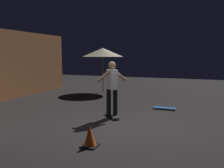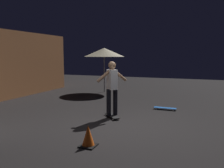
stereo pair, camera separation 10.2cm
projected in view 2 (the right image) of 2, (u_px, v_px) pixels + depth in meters
name	position (u px, v px, depth m)	size (l,w,h in m)	color
ground_plane	(124.00, 127.00, 6.26)	(28.00, 28.00, 0.00)	black
patio_umbrella	(104.00, 52.00, 12.01)	(2.10, 2.10, 2.30)	slate
skateboard_ridden	(112.00, 116.00, 7.22)	(0.70, 0.69, 0.07)	black
skateboard_spare	(165.00, 108.00, 8.25)	(0.23, 0.78, 0.07)	#1959B2
skater	(112.00, 84.00, 7.10)	(0.75, 0.77, 1.67)	black
traffic_cone	(88.00, 137.00, 4.91)	(0.34, 0.34, 0.46)	black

